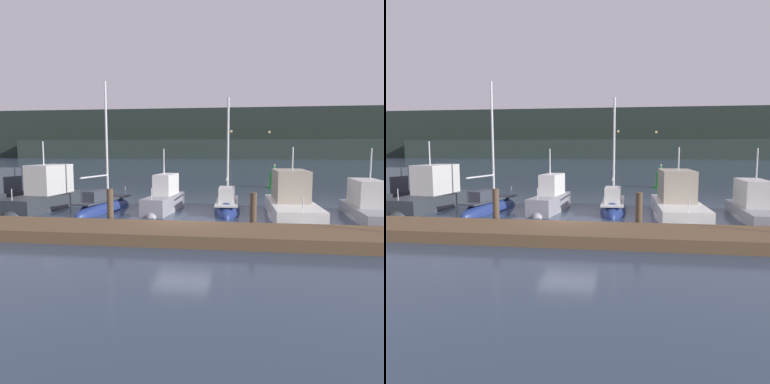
# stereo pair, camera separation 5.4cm
# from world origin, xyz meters

# --- Properties ---
(ground_plane) EXTENTS (400.00, 400.00, 0.00)m
(ground_plane) POSITION_xyz_m (0.00, 0.00, 0.00)
(ground_plane) COLOR #2D3D51
(dock) EXTENTS (37.05, 2.80, 0.45)m
(dock) POSITION_xyz_m (0.00, -2.21, 0.23)
(dock) COLOR brown
(dock) RESTS_ON ground
(mooring_pile_2) EXTENTS (0.28, 0.28, 1.71)m
(mooring_pile_2) POSITION_xyz_m (-3.08, -0.56, 0.86)
(mooring_pile_2) COLOR #4C3D2D
(mooring_pile_2) RESTS_ON ground
(mooring_pile_3) EXTENTS (0.28, 0.28, 1.65)m
(mooring_pile_3) POSITION_xyz_m (3.08, -0.56, 0.83)
(mooring_pile_3) COLOR #4C3D2D
(mooring_pile_3) RESTS_ON ground
(motorboat_berth_3) EXTENTS (2.85, 6.38, 4.53)m
(motorboat_berth_3) POSITION_xyz_m (-8.76, 4.15, 0.46)
(motorboat_berth_3) COLOR #2D3338
(motorboat_berth_3) RESTS_ON ground
(sailboat_berth_4) EXTENTS (2.15, 5.37, 7.80)m
(sailboat_berth_4) POSITION_xyz_m (-4.98, 3.53, 0.13)
(sailboat_berth_4) COLOR navy
(sailboat_berth_4) RESTS_ON ground
(motorboat_berth_5) EXTENTS (1.80, 4.81, 4.08)m
(motorboat_berth_5) POSITION_xyz_m (-1.69, 4.08, 0.36)
(motorboat_berth_5) COLOR gray
(motorboat_berth_5) RESTS_ON ground
(sailboat_berth_6) EXTENTS (1.49, 5.23, 7.08)m
(sailboat_berth_6) POSITION_xyz_m (1.78, 4.45, 0.12)
(sailboat_berth_6) COLOR navy
(sailboat_berth_6) RESTS_ON ground
(motorboat_berth_7) EXTENTS (2.56, 7.10, 4.12)m
(motorboat_berth_7) POSITION_xyz_m (5.09, 3.28, 0.44)
(motorboat_berth_7) COLOR white
(motorboat_berth_7) RESTS_ON ground
(motorboat_berth_8) EXTENTS (1.98, 6.23, 3.96)m
(motorboat_berth_8) POSITION_xyz_m (8.84, 3.36, 0.35)
(motorboat_berth_8) COLOR gray
(motorboat_berth_8) RESTS_ON ground
(channel_buoy) EXTENTS (1.26, 1.26, 2.09)m
(channel_buoy) POSITION_xyz_m (5.35, 17.85, 0.79)
(channel_buoy) COLOR green
(channel_buoy) RESTS_ON ground
(hillside_backdrop) EXTENTS (240.00, 23.00, 18.20)m
(hillside_backdrop) POSITION_xyz_m (-1.08, 127.06, 8.40)
(hillside_backdrop) COLOR #1E2823
(hillside_backdrop) RESTS_ON ground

